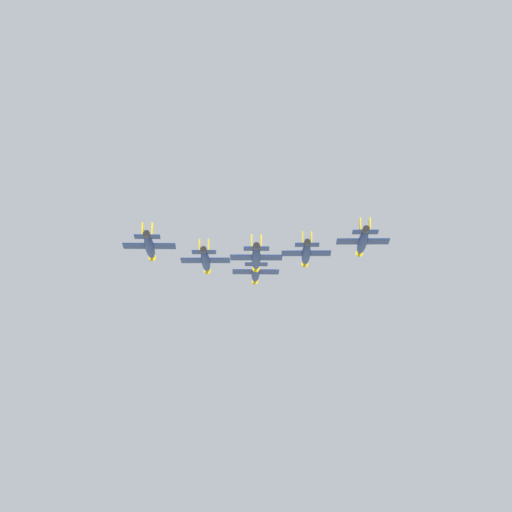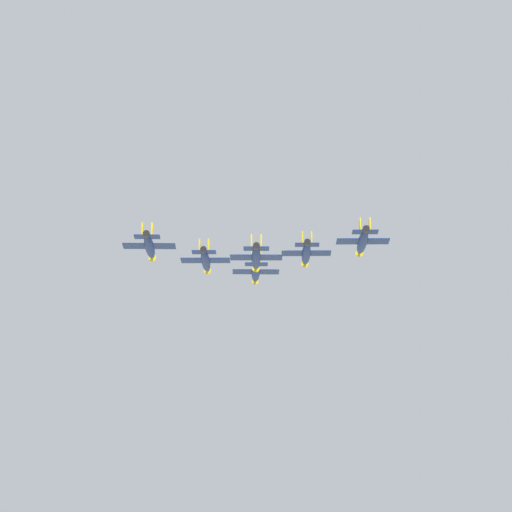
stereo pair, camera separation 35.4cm
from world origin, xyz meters
TOP-DOWN VIEW (x-y plane):
  - jet_lead at (27.30, 16.42)m, footprint 10.45×16.22m
  - jet_left_wingman at (33.88, 30.80)m, footprint 10.44×16.32m
  - jet_right_wingman at (14.16, 25.23)m, footprint 10.52×16.45m
  - jet_left_outer at (40.46, 45.18)m, footprint 10.57×16.41m
  - jet_right_outer at (1.03, 34.04)m, footprint 10.60×16.58m
  - jet_slot_rear at (20.74, 39.61)m, footprint 10.42×16.24m

SIDE VIEW (x-z plane):
  - jet_slot_rear at x=20.74m, z-range 129.50..132.98m
  - jet_left_outer at x=40.46m, z-range 131.76..135.28m
  - jet_left_wingman at x=33.88m, z-range 132.68..136.16m
  - jet_right_outer at x=1.03m, z-range 132.74..136.28m
  - jet_lead at x=27.30m, z-range 133.91..137.39m
  - jet_right_wingman at x=14.16m, z-range 134.21..137.72m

